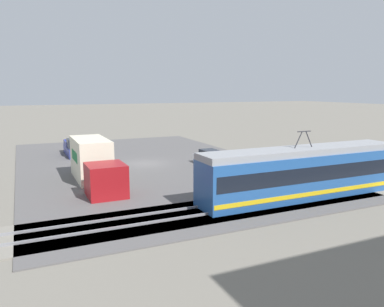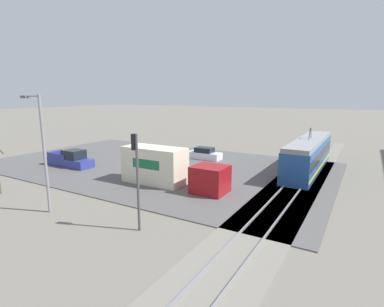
{
  "view_description": "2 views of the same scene",
  "coord_description": "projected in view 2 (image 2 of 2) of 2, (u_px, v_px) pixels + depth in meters",
  "views": [
    {
      "loc": [
        11.09,
        35.38,
        7.39
      ],
      "look_at": [
        -2.66,
        5.51,
        1.76
      ],
      "focal_mm": 35.0,
      "sensor_mm": 36.0,
      "label": 1
    },
    {
      "loc": [
        27.49,
        20.95,
        8.15
      ],
      "look_at": [
        1.12,
        5.5,
        2.12
      ],
      "focal_mm": 28.0,
      "sensor_mm": 36.0,
      "label": 2
    }
  ],
  "objects": [
    {
      "name": "road_surface",
      "position": [
        157.0,
        165.0,
        35.23
      ],
      "size": [
        23.59,
        38.77,
        0.08
      ],
      "color": "#565454",
      "rests_on": "ground"
    },
    {
      "name": "sedan_car_0",
      "position": [
        204.0,
        154.0,
        38.21
      ],
      "size": [
        1.75,
        4.36,
        1.47
      ],
      "rotation": [
        0.0,
        0.0,
        3.14
      ],
      "color": "silver",
      "rests_on": "ground"
    },
    {
      "name": "ground_plane",
      "position": [
        157.0,
        165.0,
        35.23
      ],
      "size": [
        320.0,
        320.0,
        0.0
      ],
      "primitive_type": "plane",
      "color": "slate"
    },
    {
      "name": "rail_bed",
      "position": [
        295.0,
        185.0,
        27.38
      ],
      "size": [
        55.64,
        4.4,
        0.22
      ],
      "color": "gray",
      "rests_on": "ground"
    },
    {
      "name": "street_lamp_near_crossing",
      "position": [
        42.0,
        146.0,
        20.34
      ],
      "size": [
        0.36,
        1.95,
        8.18
      ],
      "color": "gray",
      "rests_on": "ground"
    },
    {
      "name": "box_truck",
      "position": [
        167.0,
        168.0,
        27.0
      ],
      "size": [
        2.58,
        10.12,
        3.35
      ],
      "color": "maroon",
      "rests_on": "ground"
    },
    {
      "name": "traffic_light_pole",
      "position": [
        137.0,
        170.0,
        17.6
      ],
      "size": [
        0.28,
        0.47,
        5.93
      ],
      "color": "#47474C",
      "rests_on": "ground"
    },
    {
      "name": "light_rail_tram",
      "position": [
        309.0,
        155.0,
        32.31
      ],
      "size": [
        15.19,
        2.69,
        4.56
      ],
      "color": "#235193",
      "rests_on": "ground"
    },
    {
      "name": "pickup_truck",
      "position": [
        71.0,
        160.0,
        34.25
      ],
      "size": [
        1.96,
        5.84,
        1.95
      ],
      "color": "navy",
      "rests_on": "ground"
    }
  ]
}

